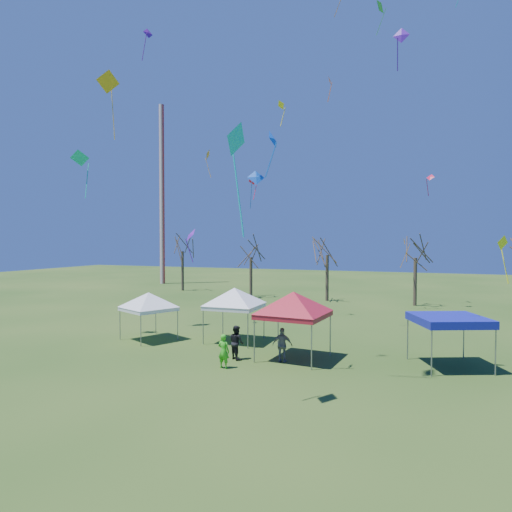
{
  "coord_description": "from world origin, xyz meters",
  "views": [
    {
      "loc": [
        7.64,
        -20.89,
        6.13
      ],
      "look_at": [
        -1.71,
        3.0,
        5.23
      ],
      "focal_mm": 32.0,
      "sensor_mm": 36.0,
      "label": 1
    }
  ],
  "objects_px": {
    "tree_2": "(327,239)",
    "person_green": "(224,351)",
    "tent_red": "(294,296)",
    "tent_blue": "(449,320)",
    "tree_0": "(182,237)",
    "tent_white_west": "(149,296)",
    "tent_white_mid": "(234,291)",
    "radio_mast": "(162,195)",
    "person_dark": "(236,342)",
    "person_grey": "(282,345)",
    "tree_3": "(416,241)",
    "tree_1": "(251,243)"
  },
  "relations": [
    {
      "from": "tent_white_mid",
      "to": "person_grey",
      "type": "xyz_separation_m",
      "value": [
        4.16,
        -3.41,
        -2.17
      ]
    },
    {
      "from": "radio_mast",
      "to": "person_green",
      "type": "height_order",
      "value": "radio_mast"
    },
    {
      "from": "tent_white_mid",
      "to": "tree_3",
      "type": "bearing_deg",
      "value": 64.24
    },
    {
      "from": "tree_0",
      "to": "tent_white_mid",
      "type": "relative_size",
      "value": 1.98
    },
    {
      "from": "tree_0",
      "to": "tent_white_west",
      "type": "distance_m",
      "value": 27.85
    },
    {
      "from": "tent_red",
      "to": "tree_3",
      "type": "bearing_deg",
      "value": 77.26
    },
    {
      "from": "tree_3",
      "to": "person_green",
      "type": "height_order",
      "value": "tree_3"
    },
    {
      "from": "radio_mast",
      "to": "tent_white_mid",
      "type": "relative_size",
      "value": 5.87
    },
    {
      "from": "tree_3",
      "to": "tent_white_west",
      "type": "distance_m",
      "value": 26.18
    },
    {
      "from": "tree_1",
      "to": "tent_white_west",
      "type": "bearing_deg",
      "value": -84.5
    },
    {
      "from": "tree_2",
      "to": "person_grey",
      "type": "height_order",
      "value": "tree_2"
    },
    {
      "from": "tree_1",
      "to": "tent_red",
      "type": "distance_m",
      "value": 26.04
    },
    {
      "from": "tree_0",
      "to": "tent_blue",
      "type": "bearing_deg",
      "value": -40.07
    },
    {
      "from": "radio_mast",
      "to": "tree_1",
      "type": "height_order",
      "value": "radio_mast"
    },
    {
      "from": "tent_red",
      "to": "tent_blue",
      "type": "xyz_separation_m",
      "value": [
        7.42,
        1.29,
        -0.98
      ]
    },
    {
      "from": "tree_3",
      "to": "tent_white_mid",
      "type": "height_order",
      "value": "tree_3"
    },
    {
      "from": "tree_1",
      "to": "tree_3",
      "type": "relative_size",
      "value": 0.95
    },
    {
      "from": "radio_mast",
      "to": "tree_0",
      "type": "bearing_deg",
      "value": -42.77
    },
    {
      "from": "person_dark",
      "to": "tree_2",
      "type": "bearing_deg",
      "value": -53.98
    },
    {
      "from": "tree_0",
      "to": "tree_1",
      "type": "bearing_deg",
      "value": -15.18
    },
    {
      "from": "tent_white_mid",
      "to": "person_grey",
      "type": "height_order",
      "value": "tent_white_mid"
    },
    {
      "from": "tree_2",
      "to": "tree_3",
      "type": "distance_m",
      "value": 8.41
    },
    {
      "from": "radio_mast",
      "to": "tent_white_mid",
      "type": "bearing_deg",
      "value": -50.68
    },
    {
      "from": "tree_0",
      "to": "tent_red",
      "type": "xyz_separation_m",
      "value": [
        21.79,
        -25.86,
        -3.24
      ]
    },
    {
      "from": "tree_2",
      "to": "tent_white_mid",
      "type": "height_order",
      "value": "tree_2"
    },
    {
      "from": "tree_2",
      "to": "tent_white_mid",
      "type": "distance_m",
      "value": 20.51
    },
    {
      "from": "radio_mast",
      "to": "person_dark",
      "type": "relative_size",
      "value": 14.35
    },
    {
      "from": "tree_3",
      "to": "tent_red",
      "type": "height_order",
      "value": "tree_3"
    },
    {
      "from": "tent_white_west",
      "to": "tree_2",
      "type": "bearing_deg",
      "value": 73.89
    },
    {
      "from": "radio_mast",
      "to": "person_grey",
      "type": "bearing_deg",
      "value": -49.29
    },
    {
      "from": "tree_2",
      "to": "tent_white_west",
      "type": "height_order",
      "value": "tree_2"
    },
    {
      "from": "person_grey",
      "to": "person_green",
      "type": "bearing_deg",
      "value": 35.62
    },
    {
      "from": "tent_white_mid",
      "to": "person_green",
      "type": "bearing_deg",
      "value": -71.07
    },
    {
      "from": "tent_blue",
      "to": "tree_1",
      "type": "bearing_deg",
      "value": 131.22
    },
    {
      "from": "tent_white_mid",
      "to": "person_grey",
      "type": "distance_m",
      "value": 5.8
    },
    {
      "from": "radio_mast",
      "to": "person_dark",
      "type": "xyz_separation_m",
      "value": [
        26.23,
        -33.59,
        -11.63
      ]
    },
    {
      "from": "tent_white_west",
      "to": "person_dark",
      "type": "relative_size",
      "value": 2.06
    },
    {
      "from": "tree_2",
      "to": "person_green",
      "type": "xyz_separation_m",
      "value": [
        0.69,
        -25.7,
        -5.47
      ]
    },
    {
      "from": "tent_white_mid",
      "to": "tree_2",
      "type": "bearing_deg",
      "value": 86.62
    },
    {
      "from": "tree_1",
      "to": "tent_white_mid",
      "type": "relative_size",
      "value": 1.77
    },
    {
      "from": "tent_red",
      "to": "tent_white_mid",
      "type": "bearing_deg",
      "value": 149.62
    },
    {
      "from": "tree_2",
      "to": "person_grey",
      "type": "xyz_separation_m",
      "value": [
        2.97,
        -23.62,
        -5.43
      ]
    },
    {
      "from": "tree_2",
      "to": "person_grey",
      "type": "relative_size",
      "value": 4.75
    },
    {
      "from": "radio_mast",
      "to": "person_green",
      "type": "bearing_deg",
      "value": -53.31
    },
    {
      "from": "radio_mast",
      "to": "tent_white_mid",
      "type": "distance_m",
      "value": 39.71
    },
    {
      "from": "tent_white_west",
      "to": "person_green",
      "type": "height_order",
      "value": "tent_white_west"
    },
    {
      "from": "tent_white_west",
      "to": "tent_blue",
      "type": "relative_size",
      "value": 0.87
    },
    {
      "from": "tent_red",
      "to": "tree_0",
      "type": "bearing_deg",
      "value": 130.12
    },
    {
      "from": "tent_blue",
      "to": "person_dark",
      "type": "distance_m",
      "value": 10.51
    },
    {
      "from": "tree_2",
      "to": "person_grey",
      "type": "distance_m",
      "value": 24.42
    }
  ]
}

